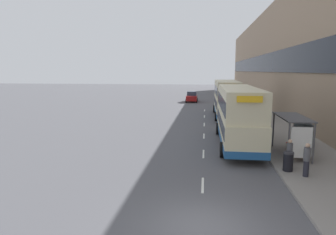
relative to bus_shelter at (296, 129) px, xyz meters
name	(u,v)px	position (x,y,z in m)	size (l,w,h in m)	color
ground_plane	(202,227)	(-5.77, -9.32, -1.88)	(220.00, 220.00, 0.00)	#515156
pavement	(246,105)	(0.73, 29.18, -1.81)	(5.00, 93.00, 0.14)	gray
terrace_facade	(274,58)	(4.72, 29.18, 5.50)	(3.10, 93.00, 14.76)	#9E846B
lane_mark_1	(203,185)	(-5.77, -5.33, -1.87)	(0.12, 2.00, 0.01)	silver
lane_mark_2	(203,154)	(-5.77, 0.21, -1.87)	(0.12, 2.00, 0.01)	silver
lane_mark_3	(204,136)	(-5.77, 5.76, -1.87)	(0.12, 2.00, 0.01)	silver
lane_mark_4	(204,124)	(-5.77, 11.30, -1.87)	(0.12, 2.00, 0.01)	silver
lane_mark_5	(204,116)	(-5.77, 16.85, -1.87)	(0.12, 2.00, 0.01)	silver
lane_mark_6	(205,110)	(-5.77, 22.40, -1.87)	(0.12, 2.00, 0.01)	silver
bus_shelter	(296,129)	(0.00, 0.00, 0.00)	(1.60, 4.20, 2.48)	#4C4C51
double_decker_bus_near	(238,115)	(-3.30, 2.94, 0.41)	(2.85, 10.87, 4.30)	beige
double_decker_bus_ahead	(226,98)	(-3.22, 16.92, 0.41)	(2.85, 10.48, 4.30)	beige
car_0	(192,97)	(-8.08, 33.85, -0.97)	(2.04, 4.33, 1.84)	maroon
pedestrian_at_shelter	(300,135)	(0.95, 2.28, -0.82)	(0.35, 0.35, 1.78)	#23232D
pedestrian_1	(307,160)	(-0.54, -3.85, -0.84)	(0.35, 0.35, 1.75)	#23232D
pedestrian_3	(289,154)	(-1.09, -2.72, -0.88)	(0.33, 0.33, 1.67)	#23232D
pedestrian_4	(310,133)	(2.04, 3.52, -0.91)	(0.32, 0.32, 1.62)	#23232D
litter_bin	(288,161)	(-1.22, -3.06, -1.21)	(0.55, 0.55, 1.05)	black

